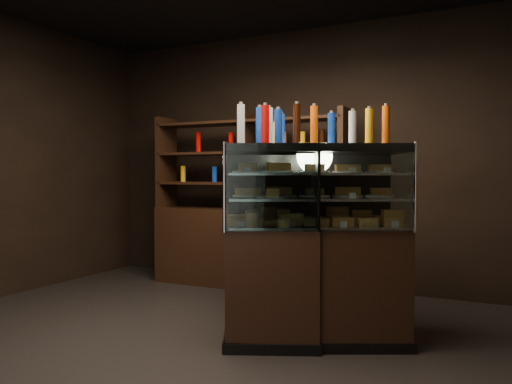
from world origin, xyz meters
TOP-DOWN VIEW (x-y plane):
  - ground at (0.00, 0.00)m, footprint 5.00×5.00m
  - room_shell at (0.00, 0.00)m, footprint 5.02×5.02m
  - display_case at (0.73, 0.76)m, footprint 1.83×1.58m
  - food_display at (0.73, 0.76)m, footprint 1.41×1.25m
  - bottles_top at (0.73, 0.76)m, footprint 1.24×1.11m
  - potted_conifer at (1.02, 1.05)m, footprint 0.41×0.41m
  - back_shelving at (-0.36, 2.05)m, footprint 2.33×0.49m

SIDE VIEW (x-z plane):
  - ground at x=0.00m, z-range 0.00..0.00m
  - potted_conifer at x=1.02m, z-range 0.06..0.94m
  - display_case at x=0.73m, z-range -0.26..1.28m
  - back_shelving at x=-0.36m, z-range -0.39..1.61m
  - food_display at x=0.73m, z-range 0.93..1.39m
  - bottles_top at x=0.73m, z-range 1.52..1.82m
  - room_shell at x=0.00m, z-range 0.44..3.45m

